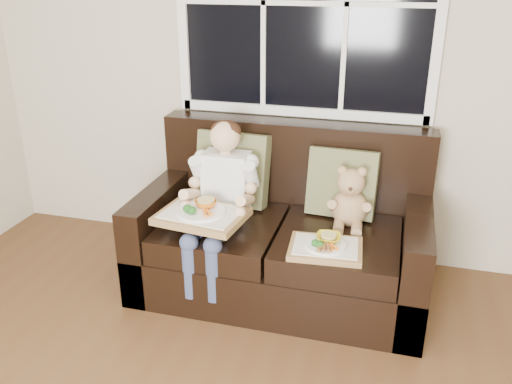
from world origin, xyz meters
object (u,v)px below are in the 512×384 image
(tray_left, at_px, (202,214))
(tray_right, at_px, (326,247))
(loveseat, at_px, (283,239))
(teddy_bear, at_px, (350,201))
(child, at_px, (221,189))

(tray_left, xyz_separation_m, tray_right, (0.70, -0.01, -0.10))
(loveseat, height_order, teddy_bear, loveseat)
(loveseat, bearing_deg, tray_right, -48.35)
(loveseat, xyz_separation_m, teddy_bear, (0.38, 0.02, 0.29))
(teddy_bear, xyz_separation_m, tray_left, (-0.78, -0.35, -0.02))
(child, xyz_separation_m, teddy_bear, (0.74, 0.14, -0.05))
(loveseat, relative_size, child, 1.89)
(child, height_order, tray_left, child)
(tray_right, bearing_deg, child, 156.73)
(tray_right, bearing_deg, tray_left, 174.29)
(teddy_bear, distance_m, tray_right, 0.39)
(loveseat, distance_m, tray_right, 0.49)
(loveseat, xyz_separation_m, tray_left, (-0.40, -0.33, 0.27))
(teddy_bear, distance_m, tray_left, 0.85)
(teddy_bear, bearing_deg, child, -172.92)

